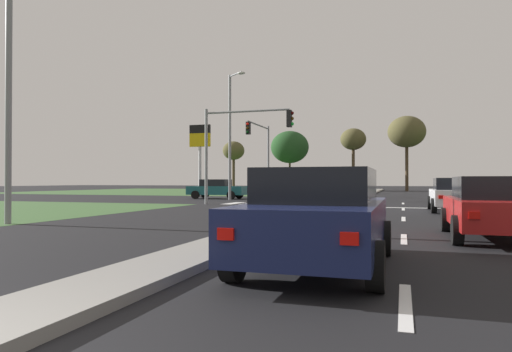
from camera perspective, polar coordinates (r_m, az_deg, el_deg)
The scene contains 30 objects.
ground_plane at distance 31.86m, azimuth 11.42°, elevation -3.07°, with size 200.00×200.00×0.00m, color black.
grass_verge_far_left at distance 63.19m, azimuth -9.62°, elevation -1.86°, with size 35.00×35.00×0.01m, color #385B2D.
median_island_near at distance 13.17m, azimuth 2.31°, elevation -6.27°, with size 1.20×22.00×0.14m, color gray.
median_island_far at distance 56.76m, azimuth 14.17°, elevation -1.92°, with size 1.20×36.00×0.14m, color #ADA89E.
lane_dash_near at distance 5.53m, azimuth 17.98°, elevation -14.84°, with size 0.14×2.00×0.01m, color silver.
lane_dash_second at distance 11.44m, azimuth 17.82°, elevation -7.43°, with size 0.14×2.00×0.01m, color silver.
lane_dash_third at distance 17.41m, azimuth 17.77°, elevation -5.08°, with size 0.14×2.00×0.01m, color silver.
lane_dash_fourth at distance 23.40m, azimuth 17.75°, elevation -3.93°, with size 0.14×2.00×0.01m, color silver.
lane_dash_fifth at distance 29.39m, azimuth 17.74°, elevation -3.25°, with size 0.14×2.00×0.01m, color silver.
stop_bar_near at distance 24.68m, azimuth 18.44°, elevation -3.76°, with size 6.40×0.50×0.01m, color silver.
crosswalk_bar_near at distance 28.26m, azimuth -2.80°, elevation -3.39°, with size 0.70×2.80×0.01m, color silver.
crosswalk_bar_second at distance 27.88m, azimuth -0.59°, elevation -3.43°, with size 0.70×2.80×0.01m, color silver.
crosswalk_bar_third at distance 27.54m, azimuth 1.69°, elevation -3.46°, with size 0.70×2.80×0.01m, color silver.
crosswalk_bar_fourth at distance 27.24m, azimuth 4.02°, elevation -3.49°, with size 0.70×2.80×0.01m, color silver.
crosswalk_bar_fifth at distance 27.00m, azimuth 6.40°, elevation -3.52°, with size 0.70×2.80×0.01m, color silver.
crosswalk_bar_sixth at distance 26.79m, azimuth 8.81°, elevation -3.53°, with size 0.70×2.80×0.01m, color silver.
car_navy_near at distance 7.39m, azimuth 7.91°, elevation -5.04°, with size 2.08×4.61×1.56m.
car_teal_second at distance 35.63m, azimuth -4.83°, elevation -1.59°, with size 4.57×2.01×1.49m.
car_white_third at distance 22.38m, azimuth 23.32°, elevation -2.10°, with size 2.10×4.64×1.50m.
car_red_fourth at distance 12.17m, azimuth 27.29°, elevation -3.43°, with size 2.07×4.43×1.47m.
traffic_signal_near_left at distance 26.77m, azimuth -2.29°, elevation 4.86°, with size 5.40×0.32×5.63m.
traffic_signal_far_left at distance 37.97m, azimuth 0.67°, elevation 3.75°, with size 0.32×5.76×6.13m.
street_lamp_near at distance 17.01m, azimuth -27.91°, elevation 13.43°, with size 2.09×0.39×9.91m.
street_lamp_second at distance 33.52m, azimuth -3.12°, elevation 5.69°, with size 1.69×1.41×9.07m.
pedestrian_at_median at distance 40.46m, azimuth 12.60°, elevation -0.80°, with size 0.34×0.34×1.80m.
fuel_price_totem at distance 38.33m, azimuth -6.94°, elevation 3.90°, with size 1.80×0.24×6.01m.
treeline_near at distance 70.95m, azimuth -2.79°, elevation 3.08°, with size 3.35×3.35×7.48m.
treeline_second at distance 67.87m, azimuth 4.20°, elevation 3.58°, with size 5.55×5.55×8.72m.
treeline_third at distance 65.62m, azimuth 11.93°, elevation 4.38°, with size 3.54×3.54×8.70m.
treeline_fourth at distance 65.04m, azimuth 18.14°, elevation 5.18°, with size 4.96×4.96×10.08m.
Camera 1 is at (3.48, -1.64, 1.36)m, focal length 32.34 mm.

